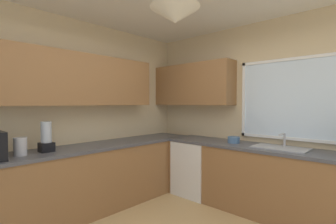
{
  "coord_description": "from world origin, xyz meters",
  "views": [
    {
      "loc": [
        1.43,
        -1.62,
        1.48
      ],
      "look_at": [
        -0.71,
        0.67,
        1.37
      ],
      "focal_mm": 26.17,
      "sensor_mm": 36.0,
      "label": 1
    }
  ],
  "objects_px": {
    "dishwasher": "(196,167)",
    "blender_appliance": "(46,138)",
    "sink_assembly": "(280,148)",
    "kettle": "(20,147)",
    "bowl": "(234,140)"
  },
  "relations": [
    {
      "from": "dishwasher",
      "to": "bowl",
      "type": "distance_m",
      "value": 0.83
    },
    {
      "from": "kettle",
      "to": "bowl",
      "type": "height_order",
      "value": "kettle"
    },
    {
      "from": "dishwasher",
      "to": "kettle",
      "type": "bearing_deg",
      "value": -105.11
    },
    {
      "from": "dishwasher",
      "to": "blender_appliance",
      "type": "distance_m",
      "value": 2.28
    },
    {
      "from": "bowl",
      "to": "dishwasher",
      "type": "bearing_deg",
      "value": -177.36
    },
    {
      "from": "dishwasher",
      "to": "sink_assembly",
      "type": "distance_m",
      "value": 1.39
    },
    {
      "from": "kettle",
      "to": "blender_appliance",
      "type": "height_order",
      "value": "blender_appliance"
    },
    {
      "from": "kettle",
      "to": "sink_assembly",
      "type": "distance_m",
      "value": 3.09
    },
    {
      "from": "kettle",
      "to": "bowl",
      "type": "xyz_separation_m",
      "value": [
        1.29,
        2.4,
        -0.06
      ]
    },
    {
      "from": "dishwasher",
      "to": "blender_appliance",
      "type": "xyz_separation_m",
      "value": [
        -0.66,
        -2.09,
        0.64
      ]
    },
    {
      "from": "bowl",
      "to": "blender_appliance",
      "type": "height_order",
      "value": "blender_appliance"
    },
    {
      "from": "dishwasher",
      "to": "sink_assembly",
      "type": "bearing_deg",
      "value": 1.58
    },
    {
      "from": "sink_assembly",
      "to": "bowl",
      "type": "relative_size",
      "value": 3.78
    },
    {
      "from": "sink_assembly",
      "to": "bowl",
      "type": "bearing_deg",
      "value": -179.47
    },
    {
      "from": "kettle",
      "to": "bowl",
      "type": "relative_size",
      "value": 1.17
    }
  ]
}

